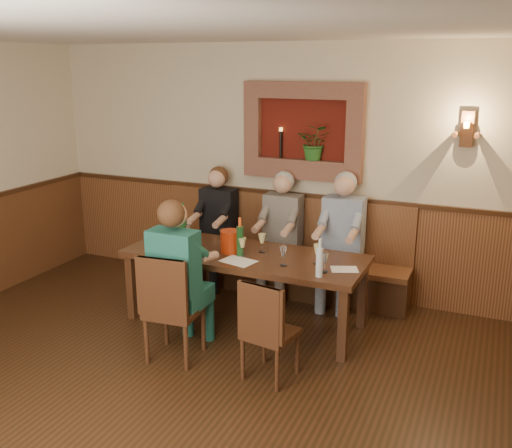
# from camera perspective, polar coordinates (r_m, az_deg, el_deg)

# --- Properties ---
(ground_plane) EXTENTS (6.00, 6.00, 0.00)m
(ground_plane) POSITION_cam_1_polar(r_m,az_deg,el_deg) (4.57, -11.36, -18.83)
(ground_plane) COLOR black
(ground_plane) RESTS_ON ground
(room_shell) EXTENTS (6.04, 6.04, 2.82)m
(room_shell) POSITION_cam_1_polar(r_m,az_deg,el_deg) (3.83, -12.88, 5.14)
(room_shell) COLOR beige
(room_shell) RESTS_ON ground
(wainscoting) EXTENTS (6.02, 6.02, 1.15)m
(wainscoting) POSITION_cam_1_polar(r_m,az_deg,el_deg) (4.26, -11.79, -12.31)
(wainscoting) COLOR #4C2A15
(wainscoting) RESTS_ON ground
(wall_niche) EXTENTS (1.36, 0.30, 1.06)m
(wall_niche) POSITION_cam_1_polar(r_m,az_deg,el_deg) (6.35, 5.00, 8.81)
(wall_niche) COLOR #52130B
(wall_niche) RESTS_ON ground
(wall_sconce) EXTENTS (0.25, 0.20, 0.35)m
(wall_sconce) POSITION_cam_1_polar(r_m,az_deg,el_deg) (6.00, 20.34, 8.82)
(wall_sconce) COLOR #4C2A15
(wall_sconce) RESTS_ON ground
(dining_table) EXTENTS (2.40, 0.90, 0.75)m
(dining_table) POSITION_cam_1_polar(r_m,az_deg,el_deg) (5.70, -1.13, -3.65)
(dining_table) COLOR black
(dining_table) RESTS_ON ground
(bench) EXTENTS (3.00, 0.45, 1.11)m
(bench) POSITION_cam_1_polar(r_m,az_deg,el_deg) (6.63, 2.30, -3.99)
(bench) COLOR #381E0F
(bench) RESTS_ON ground
(chair_near_left) EXTENTS (0.49, 0.49, 1.00)m
(chair_near_left) POSITION_cam_1_polar(r_m,az_deg,el_deg) (5.23, -8.18, -10.23)
(chair_near_left) COLOR black
(chair_near_left) RESTS_ON ground
(chair_near_right) EXTENTS (0.45, 0.45, 0.89)m
(chair_near_right) POSITION_cam_1_polar(r_m,az_deg,el_deg) (4.89, 1.33, -12.43)
(chair_near_right) COLOR black
(chair_near_right) RESTS_ON ground
(person_bench_left) EXTENTS (0.42, 0.51, 1.42)m
(person_bench_left) POSITION_cam_1_polar(r_m,az_deg,el_deg) (6.76, -4.05, -1.33)
(person_bench_left) COLOR black
(person_bench_left) RESTS_ON ground
(person_bench_mid) EXTENTS (0.42, 0.51, 1.42)m
(person_bench_mid) POSITION_cam_1_polar(r_m,az_deg,el_deg) (6.44, 2.40, -2.16)
(person_bench_mid) COLOR #57534F
(person_bench_mid) RESTS_ON ground
(person_bench_right) EXTENTS (0.44, 0.54, 1.47)m
(person_bench_right) POSITION_cam_1_polar(r_m,az_deg,el_deg) (6.23, 8.41, -2.74)
(person_bench_right) COLOR navy
(person_bench_right) RESTS_ON ground
(person_chair_front) EXTENTS (0.44, 0.53, 1.46)m
(person_chair_front) POSITION_cam_1_polar(r_m,az_deg,el_deg) (5.21, -7.55, -6.53)
(person_chair_front) COLOR #175050
(person_chair_front) RESTS_ON ground
(spittoon_bucket) EXTENTS (0.26, 0.26, 0.22)m
(spittoon_bucket) POSITION_cam_1_polar(r_m,az_deg,el_deg) (5.67, -2.57, -1.75)
(spittoon_bucket) COLOR #BD2D0B
(spittoon_bucket) RESTS_ON dining_table
(wine_bottle_green_a) EXTENTS (0.08, 0.08, 0.39)m
(wine_bottle_green_a) POSITION_cam_1_polar(r_m,az_deg,el_deg) (5.55, -1.60, -1.65)
(wine_bottle_green_a) COLOR #19471E
(wine_bottle_green_a) RESTS_ON dining_table
(wine_bottle_green_b) EXTENTS (0.10, 0.10, 0.42)m
(wine_bottle_green_b) POSITION_cam_1_polar(r_m,az_deg,el_deg) (6.03, -7.29, -0.19)
(wine_bottle_green_b) COLOR #19471E
(wine_bottle_green_b) RESTS_ON dining_table
(water_bottle) EXTENTS (0.07, 0.07, 0.35)m
(water_bottle) POSITION_cam_1_polar(r_m,az_deg,el_deg) (5.05, 6.37, -3.75)
(water_bottle) COLOR silver
(water_bottle) RESTS_ON dining_table
(tasting_sheet_a) EXTENTS (0.36, 0.31, 0.00)m
(tasting_sheet_a) POSITION_cam_1_polar(r_m,az_deg,el_deg) (5.95, -8.52, -2.18)
(tasting_sheet_a) COLOR white
(tasting_sheet_a) RESTS_ON dining_table
(tasting_sheet_b) EXTENTS (0.36, 0.29, 0.00)m
(tasting_sheet_b) POSITION_cam_1_polar(r_m,az_deg,el_deg) (5.45, -1.79, -3.73)
(tasting_sheet_b) COLOR white
(tasting_sheet_b) RESTS_ON dining_table
(tasting_sheet_c) EXTENTS (0.29, 0.25, 0.00)m
(tasting_sheet_c) POSITION_cam_1_polar(r_m,az_deg,el_deg) (5.30, 8.82, -4.50)
(tasting_sheet_c) COLOR white
(tasting_sheet_c) RESTS_ON dining_table
(tasting_sheet_d) EXTENTS (0.35, 0.27, 0.00)m
(tasting_sheet_d) POSITION_cam_1_polar(r_m,az_deg,el_deg) (5.61, -5.97, -3.23)
(tasting_sheet_d) COLOR white
(tasting_sheet_d) RESTS_ON dining_table
(wine_glass_0) EXTENTS (0.08, 0.08, 0.19)m
(wine_glass_0) POSITION_cam_1_polar(r_m,az_deg,el_deg) (5.38, 6.15, -3.01)
(wine_glass_0) COLOR #D5CB7F
(wine_glass_0) RESTS_ON dining_table
(wine_glass_1) EXTENTS (0.08, 0.08, 0.19)m
(wine_glass_1) POSITION_cam_1_polar(r_m,az_deg,el_deg) (6.03, -6.82, -0.96)
(wine_glass_1) COLOR white
(wine_glass_1) RESTS_ON dining_table
(wine_glass_2) EXTENTS (0.08, 0.08, 0.19)m
(wine_glass_2) POSITION_cam_1_polar(r_m,az_deg,el_deg) (5.74, -6.53, -1.82)
(wine_glass_2) COLOR #D5CB7F
(wine_glass_2) RESTS_ON dining_table
(wine_glass_3) EXTENTS (0.08, 0.08, 0.19)m
(wine_glass_3) POSITION_cam_1_polar(r_m,az_deg,el_deg) (5.54, -1.37, -2.34)
(wine_glass_3) COLOR #D5CB7F
(wine_glass_3) RESTS_ON dining_table
(wine_glass_4) EXTENTS (0.08, 0.08, 0.19)m
(wine_glass_4) POSITION_cam_1_polar(r_m,az_deg,el_deg) (5.17, 6.89, -3.81)
(wine_glass_4) COLOR white
(wine_glass_4) RESTS_ON dining_table
(wine_glass_5) EXTENTS (0.08, 0.08, 0.19)m
(wine_glass_5) POSITION_cam_1_polar(r_m,az_deg,el_deg) (5.99, -9.92, -1.18)
(wine_glass_5) COLOR #D5CB7F
(wine_glass_5) RESTS_ON dining_table
(wine_glass_6) EXTENTS (0.08, 0.08, 0.19)m
(wine_glass_6) POSITION_cam_1_polar(r_m,az_deg,el_deg) (5.67, 0.60, -1.92)
(wine_glass_6) COLOR #D5CB7F
(wine_glass_6) RESTS_ON dining_table
(wine_glass_7) EXTENTS (0.08, 0.08, 0.19)m
(wine_glass_7) POSITION_cam_1_polar(r_m,az_deg,el_deg) (5.84, -3.31, -1.40)
(wine_glass_7) COLOR white
(wine_glass_7) RESTS_ON dining_table
(wine_glass_8) EXTENTS (0.08, 0.08, 0.19)m
(wine_glass_8) POSITION_cam_1_polar(r_m,az_deg,el_deg) (5.30, 2.76, -3.23)
(wine_glass_8) COLOR white
(wine_glass_8) RESTS_ON dining_table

